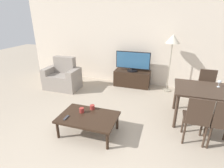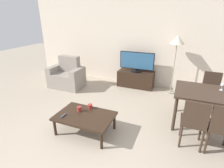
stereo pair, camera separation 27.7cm
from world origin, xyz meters
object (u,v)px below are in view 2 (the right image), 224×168
at_px(armchair, 67,76).
at_px(wine_glass_left, 222,85).
at_px(tv_stand, 136,79).
at_px(dining_chair_near_right, 222,126).
at_px(dining_chair_near, 194,121).
at_px(dining_chair_far, 211,90).
at_px(floor_lamp, 177,43).
at_px(coffee_table, 85,117).
at_px(tv, 137,62).
at_px(remote_primary, 63,116).
at_px(dining_table, 205,96).
at_px(cup_white_near, 90,106).
at_px(cup_colored_far, 79,109).

relative_size(armchair, wine_glass_left, 6.95).
xyz_separation_m(tv_stand, dining_chair_near_right, (1.94, -2.26, 0.27)).
distance_m(armchair, wine_glass_left, 4.04).
relative_size(armchair, tv_stand, 0.94).
bearing_deg(dining_chair_near_right, dining_chair_near, 180.00).
xyz_separation_m(dining_chair_far, floor_lamp, (-0.88, 0.68, 0.91)).
distance_m(coffee_table, dining_chair_near, 1.89).
xyz_separation_m(tv, dining_chair_near, (1.55, -2.25, -0.27)).
relative_size(dining_chair_far, remote_primary, 6.02).
relative_size(coffee_table, remote_primary, 7.08).
xyz_separation_m(tv, dining_table, (1.75, -1.50, -0.13)).
bearing_deg(tv, dining_chair_far, -21.01).
bearing_deg(coffee_table, floor_lamp, 61.52).
bearing_deg(tv_stand, cup_white_near, -98.01).
distance_m(dining_chair_near_right, cup_white_near, 2.27).
bearing_deg(armchair, wine_glass_left, -7.25).
height_order(tv, cup_colored_far, tv).
xyz_separation_m(armchair, cup_colored_far, (1.49, -1.67, 0.08)).
bearing_deg(tv, dining_chair_near_right, -49.23).
bearing_deg(wine_glass_left, dining_chair_near_right, -94.63).
bearing_deg(armchair, dining_chair_far, 1.03).
height_order(coffee_table, dining_chair_near_right, dining_chair_near_right).
height_order(tv_stand, floor_lamp, floor_lamp).
relative_size(dining_table, wine_glass_left, 7.62).
bearing_deg(remote_primary, cup_colored_far, 55.99).
relative_size(tv, dining_chair_near_right, 1.14).
relative_size(tv, floor_lamp, 0.64).
xyz_separation_m(dining_table, dining_chair_near_right, (0.19, -0.75, -0.14)).
height_order(dining_chair_far, cup_white_near, dining_chair_far).
height_order(dining_chair_near_right, floor_lamp, floor_lamp).
bearing_deg(cup_white_near, dining_chair_near_right, 1.47).
xyz_separation_m(dining_chair_near_right, wine_glass_left, (0.08, 0.93, 0.34)).
distance_m(tv, dining_table, 2.31).
height_order(dining_table, dining_chair_far, dining_chair_far).
xyz_separation_m(tv, wine_glass_left, (2.02, -1.32, 0.07)).
xyz_separation_m(floor_lamp, cup_white_near, (-1.39, -2.24, -1.01)).
bearing_deg(remote_primary, dining_chair_far, 37.76).
bearing_deg(dining_chair_far, remote_primary, -142.24).
bearing_deg(floor_lamp, cup_colored_far, -122.32).
xyz_separation_m(coffee_table, floor_lamp, (1.36, 2.50, 1.09)).
height_order(dining_chair_far, remote_primary, dining_chair_far).
distance_m(tv_stand, wine_glass_left, 2.49).
height_order(dining_chair_near_right, cup_white_near, dining_chair_near_right).
height_order(cup_white_near, cup_colored_far, cup_colored_far).
bearing_deg(dining_chair_near, coffee_table, -170.19).
bearing_deg(dining_chair_near, dining_chair_far, 75.52).
bearing_deg(cup_colored_far, armchair, 131.63).
bearing_deg(dining_chair_far, cup_colored_far, -144.18).
distance_m(tv_stand, cup_white_near, 2.34).
xyz_separation_m(dining_chair_near_right, floor_lamp, (-0.88, 2.18, 0.91)).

